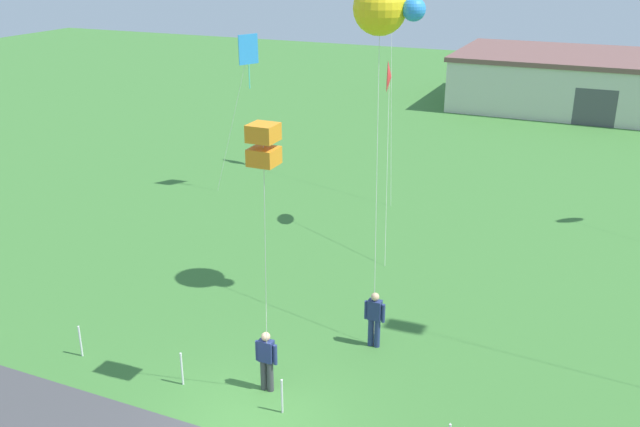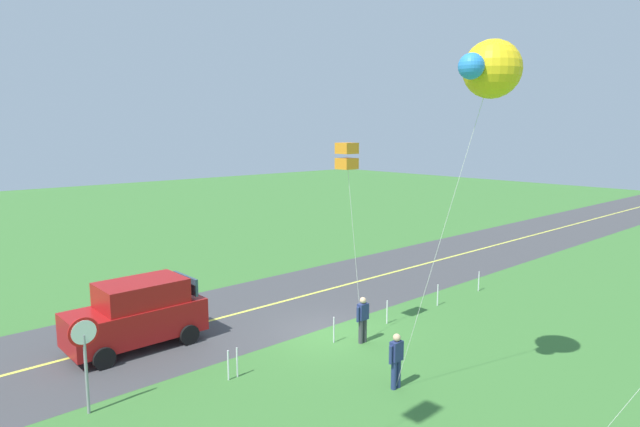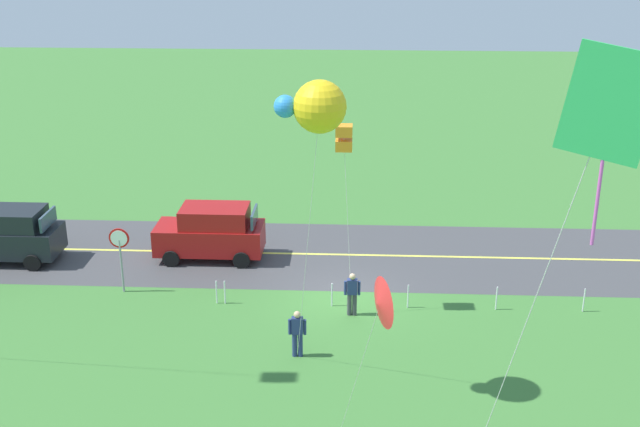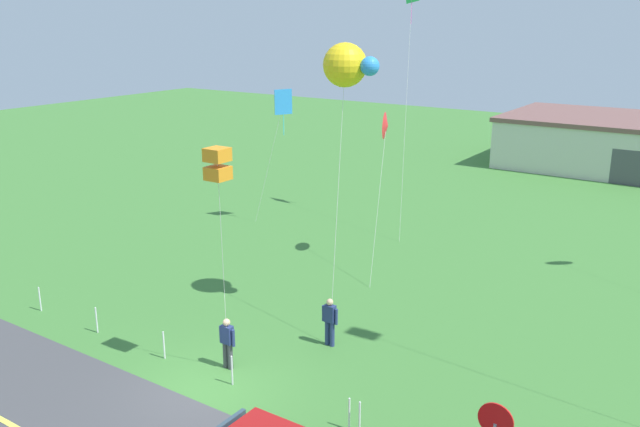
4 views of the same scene
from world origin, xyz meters
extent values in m
cube|color=#3D7533|center=(0.00, 0.00, -0.05)|extent=(120.00, 120.00, 0.10)
cylinder|color=red|center=(8.32, -0.10, 2.18)|extent=(0.76, 0.04, 0.76)
cylinder|color=white|center=(8.32, -0.07, 2.18)|extent=(0.62, 0.01, 0.62)
cylinder|color=navy|center=(1.32, 4.27, 0.41)|extent=(0.16, 0.16, 0.82)
cylinder|color=navy|center=(1.50, 4.27, 0.41)|extent=(0.16, 0.16, 0.82)
cube|color=navy|center=(1.41, 4.27, 1.10)|extent=(0.36, 0.22, 0.56)
cylinder|color=navy|center=(1.17, 4.27, 1.05)|extent=(0.10, 0.10, 0.52)
cylinder|color=navy|center=(1.65, 4.27, 1.05)|extent=(0.10, 0.10, 0.52)
sphere|color=#D8AD84|center=(1.41, 4.27, 1.49)|extent=(0.22, 0.22, 0.22)
cylinder|color=#3F3F47|center=(-0.39, 1.35, 0.41)|extent=(0.16, 0.16, 0.82)
cylinder|color=#3F3F47|center=(-0.21, 1.35, 0.41)|extent=(0.16, 0.16, 0.82)
cube|color=navy|center=(-0.30, 1.35, 1.10)|extent=(0.36, 0.22, 0.56)
cylinder|color=navy|center=(-0.54, 1.35, 1.05)|extent=(0.10, 0.10, 0.52)
cylinder|color=navy|center=(-0.06, 1.35, 1.05)|extent=(0.10, 0.10, 0.52)
sphere|color=#D8AD84|center=(-0.30, 1.35, 1.49)|extent=(0.22, 0.22, 0.22)
cylinder|color=silver|center=(1.00, 5.30, 4.31)|extent=(0.84, 2.08, 8.63)
sphere|color=yellow|center=(0.59, 6.34, 8.63)|extent=(1.40, 1.40, 1.40)
sphere|color=#2D8CE5|center=(1.49, 6.34, 8.63)|extent=(0.60, 0.60, 0.60)
cylinder|color=silver|center=(-0.12, 1.12, 3.18)|extent=(0.37, 0.49, 6.36)
cube|color=orange|center=(0.06, 0.88, 6.60)|extent=(0.56, 0.56, 0.36)
cube|color=orange|center=(0.06, 0.88, 6.10)|extent=(0.56, 0.56, 0.36)
cylinder|color=silver|center=(-0.42, 10.54, 2.92)|extent=(1.02, 2.86, 5.85)
cone|color=red|center=(-0.92, 11.97, 5.84)|extent=(0.53, 1.10, 1.10)
cylinder|color=silver|center=(-8.37, 13.69, 3.08)|extent=(1.57, 0.45, 6.16)
cube|color=#2D8CE5|center=(-7.59, 13.91, 6.15)|extent=(0.48, 0.81, 1.21)
cylinder|color=#4CD8D8|center=(-7.59, 13.91, 5.25)|extent=(0.04, 0.04, 1.40)
cylinder|color=silver|center=(-2.29, 16.40, 5.67)|extent=(1.53, 3.41, 11.34)
cylinder|color=#D859BF|center=(-3.05, 18.10, 10.43)|extent=(0.04, 0.04, 1.40)
cube|color=#4C4C51|center=(5.21, 32.43, 1.10)|extent=(2.40, 0.12, 2.20)
cylinder|color=silver|center=(-8.56, 0.70, 0.45)|extent=(0.05, 0.05, 0.90)
cylinder|color=silver|center=(-5.47, 0.70, 0.45)|extent=(0.05, 0.05, 0.90)
cylinder|color=silver|center=(-2.31, 0.70, 0.45)|extent=(0.05, 0.05, 0.90)
cylinder|color=silver|center=(0.43, 0.70, 0.45)|extent=(0.05, 0.05, 0.90)
cylinder|color=silver|center=(4.34, 0.70, 0.45)|extent=(0.05, 0.05, 0.90)
cylinder|color=silver|center=(4.64, 0.70, 0.45)|extent=(0.05, 0.05, 0.90)
camera|label=1|loc=(6.61, -11.18, 10.18)|focal=39.01mm
camera|label=2|loc=(12.54, 13.47, 7.17)|focal=30.33mm
camera|label=3|loc=(-0.41, 26.40, 13.14)|focal=44.31mm
camera|label=4|loc=(12.10, -12.12, 10.11)|focal=37.99mm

